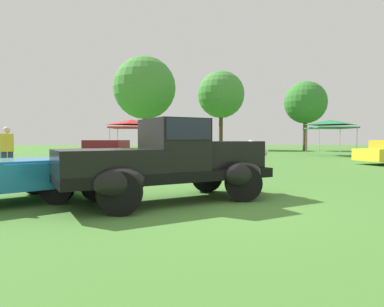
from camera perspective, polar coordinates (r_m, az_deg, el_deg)
The scene contains 9 objects.
ground_plane at distance 6.62m, azimuth 1.20°, elevation -8.75°, with size 120.00×120.00×0.00m, color #42752D.
feature_pickup_truck at distance 6.88m, azimuth -3.81°, elevation -1.04°, with size 4.52×3.35×1.70m.
show_car_burgundy at distance 16.70m, azimuth -13.99°, elevation 0.10°, with size 4.46×2.42×1.22m.
spectator_near_truck at distance 12.77m, azimuth -29.00°, elevation 0.52°, with size 0.47×0.40×1.69m.
canopy_tent_left_field at distance 25.36m, azimuth -10.33°, elevation 5.08°, with size 2.89×2.89×2.71m.
canopy_tent_center_field at distance 27.49m, azimuth 22.55°, elevation 4.73°, with size 3.02×3.02×2.71m.
treeline_far_left at distance 36.48m, azimuth -8.10°, elevation 11.01°, with size 6.62×6.62×9.99m.
treeline_mid_left at distance 38.90m, azimuth 4.97°, elevation 9.97°, with size 5.35×5.35×9.00m.
treeline_center at distance 37.85m, azimuth 18.81°, elevation 8.21°, with size 4.47×4.47×7.36m.
Camera 1 is at (-0.18, -6.49, 1.30)m, focal length 31.27 mm.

